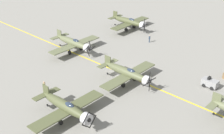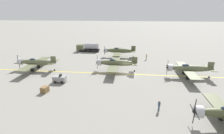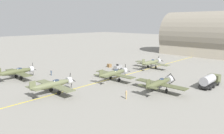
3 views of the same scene
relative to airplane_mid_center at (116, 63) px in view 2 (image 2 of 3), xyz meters
The scene contains 11 objects.
ground_plane 4.05m from the airplane_mid_center, 124.42° to the right, with size 400.00×400.00×0.00m, color gray.
taxiway_stripe 4.05m from the airplane_mid_center, 124.42° to the right, with size 0.30×160.00×0.01m, color yellow.
airplane_mid_center is the anchor object (origin of this frame).
airplane_near_center 16.42m from the airplane_mid_center, 98.47° to the right, with size 12.00×9.98×3.74m.
airplane_mid_right 13.31m from the airplane_mid_center, ahead, with size 12.00×9.98×3.65m.
airplane_far_center 19.55m from the airplane_mid_center, 94.31° to the left, with size 12.00×9.98×3.77m.
fuel_tanker 22.95m from the airplane_mid_center, 30.36° to the left, with size 2.67×8.00×2.98m.
tow_tractor 13.70m from the airplane_mid_center, 127.36° to the left, with size 1.57×2.60×1.79m.
ground_crew_walking 13.74m from the airplane_mid_center, 36.99° to the right, with size 0.39×0.39×1.77m.
ground_crew_inspecting 18.73m from the airplane_mid_center, 155.07° to the right, with size 0.36×0.36×1.65m.
supply_crate_by_tanker 17.57m from the airplane_mid_center, 137.82° to the left, with size 1.30×1.08×1.08m, color brown.
Camera 2 is at (-38.21, -0.48, 14.25)m, focal length 28.00 mm.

